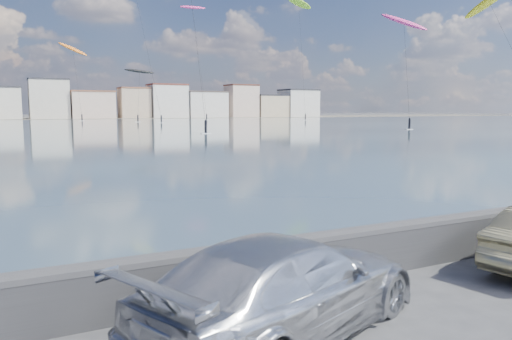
# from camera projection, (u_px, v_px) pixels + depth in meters

# --- Properties ---
(bay_water) EXTENTS (500.00, 177.00, 0.00)m
(bay_water) POSITION_uv_depth(u_px,v_px,m) (28.00, 129.00, 87.89)
(bay_water) COLOR #304050
(bay_water) RESTS_ON ground
(far_shore_strip) EXTENTS (500.00, 60.00, 0.00)m
(far_shore_strip) POSITION_uv_depth(u_px,v_px,m) (15.00, 118.00, 184.04)
(far_shore_strip) COLOR #4C473D
(far_shore_strip) RESTS_ON ground
(seawall) EXTENTS (400.00, 0.36, 1.08)m
(seawall) POSITION_uv_depth(u_px,v_px,m) (239.00, 268.00, 9.13)
(seawall) COLOR #28282B
(seawall) RESTS_ON ground
(far_buildings) EXTENTS (240.79, 13.26, 14.60)m
(far_buildings) POSITION_uv_depth(u_px,v_px,m) (19.00, 101.00, 171.48)
(far_buildings) COLOR #9EA8B7
(far_buildings) RESTS_ON ground
(car_silver) EXTENTS (5.83, 4.08, 1.57)m
(car_silver) POSITION_uv_depth(u_px,v_px,m) (285.00, 286.00, 7.65)
(car_silver) COLOR silver
(car_silver) RESTS_ON ground
(kitesurfer_0) EXTENTS (8.17, 10.31, 21.26)m
(kitesurfer_0) POSITION_uv_depth(u_px,v_px,m) (404.00, 24.00, 89.31)
(kitesurfer_0) COLOR #E5338C
(kitesurfer_0) RESTS_ON ground
(kitesurfer_1) EXTENTS (7.43, 11.86, 22.73)m
(kitesurfer_1) POSITION_uv_depth(u_px,v_px,m) (490.00, 4.00, 76.53)
(kitesurfer_1) COLOR yellow
(kitesurfer_1) RESTS_ON ground
(kitesurfer_2) EXTENTS (8.66, 11.14, 36.81)m
(kitesurfer_2) POSITION_uv_depth(u_px,v_px,m) (193.00, 9.00, 160.26)
(kitesurfer_2) COLOR #E5338C
(kitesurfer_2) RESTS_ON ground
(kitesurfer_4) EXTENTS (10.80, 13.11, 39.98)m
(kitesurfer_4) POSITION_uv_depth(u_px,v_px,m) (299.00, 4.00, 160.65)
(kitesurfer_4) COLOR #8CD826
(kitesurfer_4) RESTS_ON ground
(kitesurfer_8) EXTENTS (8.62, 9.98, 14.84)m
(kitesurfer_8) POSITION_uv_depth(u_px,v_px,m) (140.00, 72.00, 139.79)
(kitesurfer_8) COLOR black
(kitesurfer_8) RESTS_ON ground
(kitesurfer_12) EXTENTS (9.35, 14.50, 24.37)m
(kitesurfer_12) POSITION_uv_depth(u_px,v_px,m) (73.00, 50.00, 153.07)
(kitesurfer_12) COLOR orange
(kitesurfer_12) RESTS_ON ground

